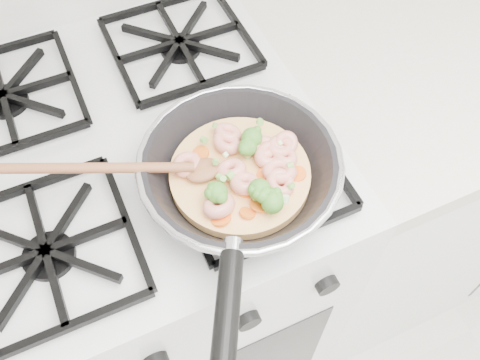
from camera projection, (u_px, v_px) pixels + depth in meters
name	position (u px, v px, depth m)	size (l,w,h in m)	color
stove	(160.00, 261.00, 1.17)	(0.60, 0.60, 0.92)	silver
counter_right	(451.00, 146.00, 1.37)	(1.00, 0.60, 0.90)	white
skillet	(240.00, 173.00, 0.71)	(0.46, 0.42, 0.09)	black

